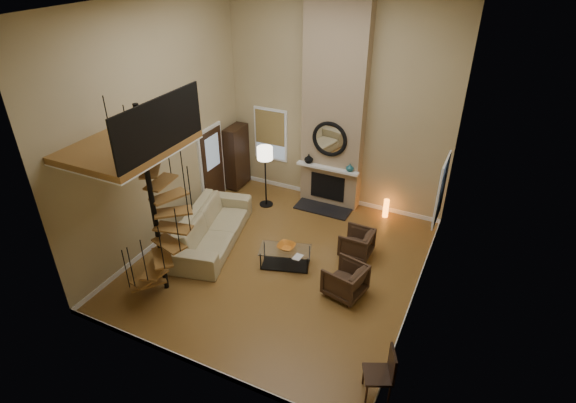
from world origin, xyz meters
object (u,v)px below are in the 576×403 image
at_px(floor_lamp, 265,158).
at_px(accent_lamp, 386,208).
at_px(sofa, 212,227).
at_px(coffee_table, 285,255).
at_px(hutch, 237,156).
at_px(side_chair, 384,371).
at_px(armchair_far, 348,281).
at_px(armchair_near, 359,244).

bearing_deg(floor_lamp, accent_lamp, 14.74).
xyz_separation_m(sofa, coffee_table, (2.01, -0.11, -0.11)).
relative_size(hutch, side_chair, 1.86).
height_order(armchair_far, side_chair, side_chair).
height_order(hutch, side_chair, hutch).
xyz_separation_m(armchair_near, armchair_far, (0.20, -1.36, 0.00)).
bearing_deg(side_chair, armchair_far, 122.54).
height_order(coffee_table, side_chair, side_chair).
bearing_deg(armchair_far, hutch, -112.63).
distance_m(armchair_near, coffee_table, 1.73).
relative_size(sofa, coffee_table, 2.33).
xyz_separation_m(floor_lamp, accent_lamp, (3.12, 0.82, -1.16)).
xyz_separation_m(hutch, floor_lamp, (1.26, -0.62, 0.46)).
bearing_deg(sofa, hutch, 4.65).
bearing_deg(coffee_table, side_chair, -39.11).
xyz_separation_m(armchair_far, floor_lamp, (-3.23, 2.51, 1.06)).
distance_m(floor_lamp, accent_lamp, 3.43).
relative_size(coffee_table, floor_lamp, 0.73).
distance_m(armchair_far, floor_lamp, 4.23).
relative_size(sofa, floor_lamp, 1.70).
bearing_deg(sofa, floor_lamp, -23.46).
bearing_deg(armchair_near, floor_lamp, -109.70).
distance_m(armchair_near, side_chair, 3.69).
distance_m(armchair_near, accent_lamp, 1.98).
bearing_deg(armchair_far, accent_lamp, -165.87).
height_order(hutch, sofa, hutch).
xyz_separation_m(floor_lamp, side_chair, (4.52, -4.52, -0.89)).
height_order(sofa, side_chair, side_chair).
height_order(floor_lamp, side_chair, floor_lamp).
bearing_deg(floor_lamp, sofa, -99.67).
height_order(sofa, accent_lamp, sofa).
height_order(armchair_near, coffee_table, armchair_near).
height_order(armchair_near, accent_lamp, armchair_near).
xyz_separation_m(armchair_near, accent_lamp, (0.09, 1.97, -0.10)).
height_order(hutch, accent_lamp, hutch).
bearing_deg(side_chair, accent_lamp, 104.63).
bearing_deg(coffee_table, armchair_near, 37.40).
bearing_deg(side_chair, floor_lamp, 134.95).
bearing_deg(accent_lamp, armchair_far, -88.12).
relative_size(armchair_far, side_chair, 0.80).
height_order(hutch, floor_lamp, hutch).
bearing_deg(sofa, armchair_far, -110.44).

